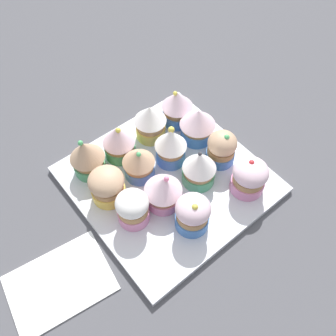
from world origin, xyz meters
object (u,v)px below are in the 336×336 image
object	(u,v)px
cupcake_8	(221,148)
cupcake_13	(193,213)
cupcake_3	(87,157)
cupcake_5	(171,145)
cupcake_2	(119,141)
cupcake_12	(249,177)
cupcake_4	(198,124)
cupcake_9	(199,168)
cupcake_7	(107,185)
cupcake_10	(163,190)
cupcake_6	(139,163)
cupcake_11	(133,208)
napkin	(60,283)
cupcake_1	(150,121)
baking_tray	(168,179)
cupcake_0	(177,107)

from	to	relation	value
cupcake_8	cupcake_13	distance (cm)	14.30
cupcake_3	cupcake_5	distance (cm)	14.64
cupcake_2	cupcake_12	xyz separation A→B (cm)	(-12.75, 19.92, -0.35)
cupcake_4	cupcake_9	distance (cm)	9.82
cupcake_9	cupcake_13	size ratio (longest dim) A/B	1.03
cupcake_2	cupcake_7	bearing A→B (deg)	42.67
cupcake_3	cupcake_5	xyz separation A→B (cm)	(-12.67, 7.33, 0.24)
cupcake_10	cupcake_6	bearing A→B (deg)	-92.92
cupcake_10	cupcake_11	bearing A→B (deg)	-6.89
cupcake_6	cupcake_9	distance (cm)	10.45
cupcake_2	napkin	xyz separation A→B (cm)	(21.01, 13.63, -4.65)
cupcake_1	cupcake_4	bearing A→B (deg)	137.68
baking_tray	cupcake_4	world-z (taller)	cupcake_4
cupcake_0	cupcake_1	xyz separation A→B (cm)	(6.34, -0.24, 0.06)
cupcake_8	cupcake_9	distance (cm)	6.11
cupcake_3	cupcake_9	xyz separation A→B (cm)	(-13.62, 13.82, -0.25)
cupcake_5	cupcake_12	xyz separation A→B (cm)	(-6.37, 13.05, -0.77)
cupcake_2	cupcake_12	distance (cm)	23.65
cupcake_4	cupcake_8	xyz separation A→B (cm)	(0.30, 6.71, -0.41)
cupcake_2	cupcake_12	size ratio (longest dim) A/B	1.10
cupcake_11	cupcake_9	bearing A→B (deg)	175.58
cupcake_1	cupcake_5	xyz separation A→B (cm)	(0.78, 6.94, 0.20)
cupcake_6	cupcake_11	world-z (taller)	cupcake_6
cupcake_9	cupcake_10	distance (cm)	7.64
cupcake_3	cupcake_12	distance (cm)	27.90
cupcake_3	cupcake_6	bearing A→B (deg)	135.25
cupcake_1	cupcake_8	size ratio (longest dim) A/B	1.06
cupcake_4	cupcake_6	world-z (taller)	cupcake_4
cupcake_5	cupcake_7	bearing A→B (deg)	-2.98
cupcake_4	cupcake_12	size ratio (longest dim) A/B	1.03
cupcake_9	napkin	world-z (taller)	cupcake_9
cupcake_4	cupcake_9	xyz separation A→B (cm)	(6.34, 7.50, -0.13)
baking_tray	cupcake_12	world-z (taller)	cupcake_12
baking_tray	napkin	xyz separation A→B (cm)	(24.47, 3.95, -0.30)
cupcake_9	baking_tray	bearing A→B (deg)	-43.39
cupcake_5	cupcake_10	world-z (taller)	cupcake_5
cupcake_11	napkin	size ratio (longest dim) A/B	0.43
cupcake_3	cupcake_0	bearing A→B (deg)	178.19
cupcake_9	cupcake_13	bearing A→B (deg)	41.14
cupcake_11	cupcake_13	bearing A→B (deg)	134.26
cupcake_7	cupcake_12	distance (cm)	23.82
cupcake_6	cupcake_13	distance (cm)	13.33
cupcake_0	cupcake_9	world-z (taller)	cupcake_0
baking_tray	cupcake_4	bearing A→B (deg)	-159.47
napkin	cupcake_10	bearing A→B (deg)	-178.29
cupcake_9	cupcake_3	bearing A→B (deg)	-45.40
cupcake_12	cupcake_9	bearing A→B (deg)	-50.48
cupcake_4	cupcake_0	bearing A→B (deg)	-88.28
cupcake_6	napkin	distance (cm)	22.89
cupcake_3	cupcake_11	xyz separation A→B (cm)	(-0.33, 12.79, -0.58)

